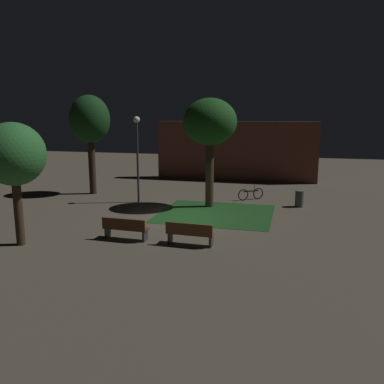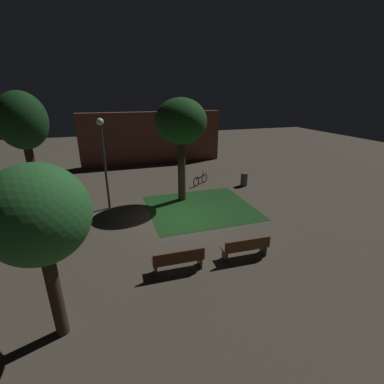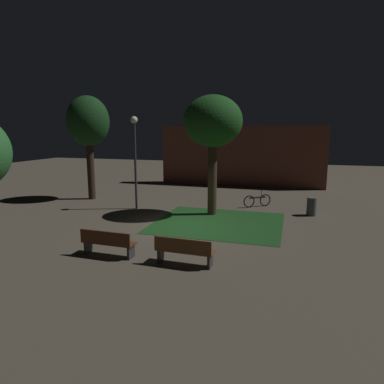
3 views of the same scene
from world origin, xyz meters
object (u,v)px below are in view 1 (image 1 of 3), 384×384
Objects in this scene: tree_back_left at (14,155)px; trash_bin at (299,199)px; tree_near_wall at (90,121)px; bicycle at (251,194)px; tree_right_canopy at (210,124)px; lamp_post_path_center at (137,145)px; bench_lawn_edge at (125,228)px; bench_by_lamp at (190,233)px.

trash_bin is (10.14, 9.10, -2.91)m from tree_back_left.
tree_near_wall reaches higher than trash_bin.
tree_back_left is at bearing -138.10° from trash_bin.
trash_bin is 0.65× the size of bicycle.
lamp_post_path_center is at bearing 179.29° from tree_right_canopy.
tree_right_canopy is 6.19m from trash_bin.
lamp_post_path_center reaches higher than bench_lawn_edge.
tree_right_canopy is 1.20× the size of lamp_post_path_center.
bicycle is (1.29, 8.70, -0.14)m from bench_by_lamp.
bicycle is (6.02, 2.23, -2.86)m from lamp_post_path_center.
tree_right_canopy is at bearing -130.55° from bicycle.
bench_lawn_edge is 10.04m from trash_bin.
bench_by_lamp is 0.38× the size of lamp_post_path_center.
tree_near_wall reaches higher than bench_by_lamp.
bench_lawn_edge is at bearing 23.33° from tree_back_left.
bench_by_lamp is 8.80m from bicycle.
bicycle is at bearing 49.45° from tree_right_canopy.
tree_right_canopy is 5.02m from bicycle.
tree_back_left is at bearing -166.04° from bench_by_lamp.
bench_lawn_edge is 10.70m from tree_near_wall.
bench_by_lamp is at bearing -117.79° from trash_bin.
tree_back_left is (2.27, -9.58, -1.12)m from tree_near_wall.
tree_back_left is at bearing -100.10° from lamp_post_path_center.
bench_lawn_edge is at bearing -180.00° from bench_by_lamp.
lamp_post_path_center reaches higher than bicycle.
bicycle is (1.95, 2.28, -4.03)m from tree_right_canopy.
bench_lawn_edge is 2.06× the size of trash_bin.
tree_right_canopy is 0.94× the size of tree_near_wall.
trash_bin is at bearing -2.24° from tree_near_wall.
tree_right_canopy is at bearing 73.13° from bench_lawn_edge.
tree_right_canopy is 6.44× the size of trash_bin.
tree_right_canopy is 4.19× the size of bicycle.
trash_bin is at bearing 41.90° from tree_back_left.
lamp_post_path_center reaches higher than trash_bin.
lamp_post_path_center is (-4.72, 6.48, 2.72)m from bench_by_lamp.
tree_right_canopy reaches higher than lamp_post_path_center.
lamp_post_path_center is 5.39× the size of trash_bin.
tree_near_wall reaches higher than tree_right_canopy.
lamp_post_path_center is at bearing -172.86° from trash_bin.
bicycle is at bearing 3.83° from tree_near_wall.
lamp_post_path_center is at bearing 126.11° from bench_by_lamp.
bench_by_lamp is at bearing -98.44° from bicycle.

